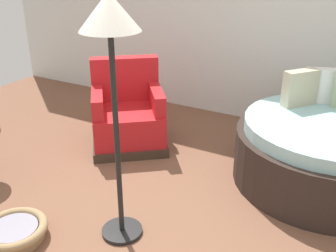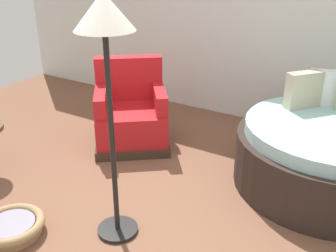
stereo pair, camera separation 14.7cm
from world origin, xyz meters
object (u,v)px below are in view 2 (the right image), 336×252
at_px(pet_basket, 12,227).
at_px(floor_lamp, 105,38).
at_px(round_daybed, 328,154).
at_px(red_armchair, 131,115).

height_order(pet_basket, floor_lamp, floor_lamp).
relative_size(pet_basket, floor_lamp, 0.28).
xyz_separation_m(pet_basket, floor_lamp, (0.68, 0.46, 1.46)).
bearing_deg(round_daybed, floor_lamp, -128.09).
distance_m(red_armchair, floor_lamp, 1.99).
height_order(round_daybed, pet_basket, round_daybed).
distance_m(round_daybed, pet_basket, 2.81).
relative_size(round_daybed, pet_basket, 3.30).
bearing_deg(pet_basket, red_armchair, 95.51).
height_order(round_daybed, floor_lamp, floor_lamp).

